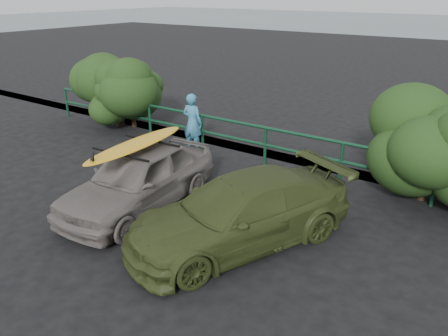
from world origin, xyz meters
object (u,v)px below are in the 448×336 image
at_px(sedan, 139,178).
at_px(olive_vehicle, 240,212).
at_px(surfboard, 136,144).
at_px(man, 192,123).
at_px(guardrail, 232,139).

bearing_deg(sedan, olive_vehicle, -3.76).
bearing_deg(surfboard, olive_vehicle, -3.76).
bearing_deg(sedan, surfboard, 0.00).
bearing_deg(man, sedan, 106.90).
bearing_deg(surfboard, guardrail, 86.69).
distance_m(sedan, man, 3.50).
bearing_deg(guardrail, sedan, -89.23).
relative_size(olive_vehicle, man, 2.57).
bearing_deg(olive_vehicle, guardrail, 149.65).
distance_m(olive_vehicle, surfboard, 2.56).
xyz_separation_m(sedan, olive_vehicle, (2.44, 0.01, -0.04)).
bearing_deg(surfboard, man, 106.48).
bearing_deg(man, olive_vehicle, 134.76).
height_order(guardrail, man, man).
relative_size(sedan, surfboard, 1.39).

